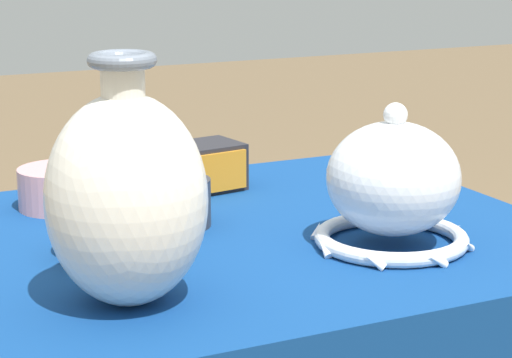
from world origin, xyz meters
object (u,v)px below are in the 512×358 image
object	(u,v)px
pot_squat_rose	(61,188)
cup_wide_terracotta	(102,230)
mosaic_tile_box	(197,168)
pot_squat_charcoal	(176,203)
vase_dome_bell	(393,188)
vase_tall_bulbous	(127,197)

from	to	relation	value
pot_squat_rose	cup_wide_terracotta	world-z (taller)	pot_squat_rose
pot_squat_rose	cup_wide_terracotta	distance (m)	0.26
mosaic_tile_box	pot_squat_rose	bearing A→B (deg)	172.61
mosaic_tile_box	pot_squat_charcoal	bearing A→B (deg)	-129.95
cup_wide_terracotta	pot_squat_rose	bearing A→B (deg)	87.66
pot_squat_rose	vase_dome_bell	bearing A→B (deg)	-47.05
vase_tall_bulbous	vase_dome_bell	bearing A→B (deg)	7.27
vase_dome_bell	pot_squat_charcoal	world-z (taller)	vase_dome_bell
pot_squat_rose	pot_squat_charcoal	bearing A→B (deg)	-53.21
vase_dome_bell	cup_wide_terracotta	distance (m)	0.41
pot_squat_charcoal	cup_wide_terracotta	xyz separation A→B (m)	(-0.14, -0.08, -0.00)
vase_dome_bell	mosaic_tile_box	distance (m)	0.43
vase_dome_bell	cup_wide_terracotta	world-z (taller)	vase_dome_bell
vase_tall_bulbous	cup_wide_terracotta	size ratio (longest dim) A/B	2.50
vase_tall_bulbous	cup_wide_terracotta	world-z (taller)	vase_tall_bulbous
vase_tall_bulbous	pot_squat_rose	world-z (taller)	vase_tall_bulbous
cup_wide_terracotta	pot_squat_charcoal	bearing A→B (deg)	29.97
mosaic_tile_box	pot_squat_charcoal	size ratio (longest dim) A/B	1.54
vase_dome_bell	mosaic_tile_box	size ratio (longest dim) A/B	1.42
pot_squat_rose	cup_wide_terracotta	bearing A→B (deg)	-92.34
pot_squat_rose	cup_wide_terracotta	xyz separation A→B (m)	(-0.01, -0.26, 0.00)
vase_dome_bell	pot_squat_rose	world-z (taller)	vase_dome_bell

